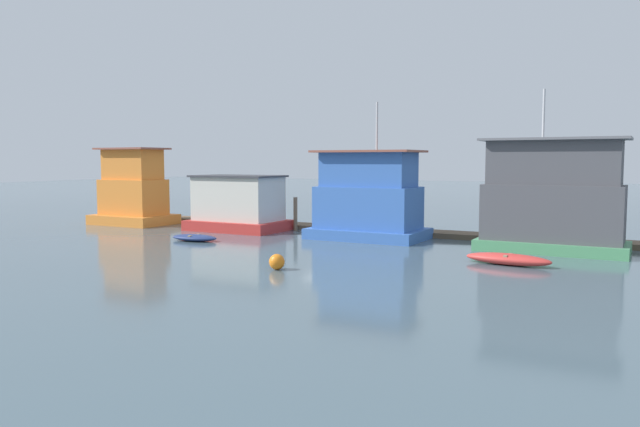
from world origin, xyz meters
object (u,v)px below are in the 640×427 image
object	(u,v)px
houseboat_blue	(368,199)
dinghy_navy	(194,238)
mooring_post_near_right	(295,214)
buoy_orange	(277,262)
houseboat_green	(553,199)
houseboat_red	(238,204)
mooring_post_far_right	(271,218)
dinghy_red	(508,259)
houseboat_orange	(133,191)

from	to	relation	value
houseboat_blue	dinghy_navy	xyz separation A→B (m)	(-8.04, -5.52, -2.06)
dinghy_navy	mooring_post_near_right	size ratio (longest dim) A/B	1.36
dinghy_navy	mooring_post_near_right	world-z (taller)	mooring_post_near_right
buoy_orange	houseboat_green	bearing A→B (deg)	49.84
mooring_post_near_right	houseboat_red	bearing A→B (deg)	-153.12
houseboat_red	mooring_post_near_right	bearing A→B (deg)	26.88
houseboat_blue	buoy_orange	distance (m)	11.25
mooring_post_far_right	mooring_post_near_right	world-z (taller)	mooring_post_near_right
houseboat_red	mooring_post_near_right	xyz separation A→B (m)	(3.25, 1.65, -0.59)
houseboat_blue	houseboat_red	bearing A→B (deg)	179.96
dinghy_red	mooring_post_near_right	xyz separation A→B (m)	(-14.69, 7.02, 0.81)
dinghy_red	mooring_post_far_right	bearing A→B (deg)	157.01
mooring_post_far_right	dinghy_navy	bearing A→B (deg)	-93.16
houseboat_blue	dinghy_red	size ratio (longest dim) A/B	2.05
dinghy_navy	houseboat_blue	bearing A→B (deg)	34.46
houseboat_red	dinghy_red	bearing A→B (deg)	-16.67
houseboat_orange	houseboat_red	size ratio (longest dim) A/B	0.88
dinghy_navy	mooring_post_far_right	size ratio (longest dim) A/B	2.09
dinghy_navy	dinghy_red	distance (m)	16.94
houseboat_orange	buoy_orange	xyz separation A→B (m)	(18.56, -10.65, -1.96)
houseboat_green	mooring_post_near_right	distance (m)	15.91
houseboat_red	houseboat_green	world-z (taller)	houseboat_green
houseboat_orange	houseboat_blue	distance (m)	17.69
houseboat_orange	dinghy_red	size ratio (longest dim) A/B	1.43
dinghy_navy	mooring_post_far_right	bearing A→B (deg)	86.84
houseboat_orange	houseboat_green	bearing A→B (deg)	0.19
dinghy_red	mooring_post_near_right	distance (m)	16.30
dinghy_navy	mooring_post_far_right	world-z (taller)	mooring_post_far_right
dinghy_red	mooring_post_far_right	size ratio (longest dim) A/B	2.73
houseboat_orange	mooring_post_far_right	bearing A→B (deg)	11.54
mooring_post_near_right	dinghy_navy	bearing A→B (deg)	-107.44
houseboat_red	houseboat_blue	size ratio (longest dim) A/B	0.78
houseboat_orange	mooring_post_near_right	bearing A→B (deg)	9.78
houseboat_green	mooring_post_far_right	xyz separation A→B (m)	(-17.57, 1.96, -1.88)
dinghy_red	buoy_orange	bearing A→B (deg)	-144.73
houseboat_red	buoy_orange	xyz separation A→B (m)	(9.90, -11.06, -1.32)
mooring_post_far_right	houseboat_green	bearing A→B (deg)	-6.37
houseboat_orange	buoy_orange	distance (m)	21.49
dinghy_red	mooring_post_near_right	bearing A→B (deg)	154.46
houseboat_green	mooring_post_near_right	world-z (taller)	houseboat_green
houseboat_orange	mooring_post_far_right	distance (m)	10.38
houseboat_green	mooring_post_far_right	size ratio (longest dim) A/B	5.76
dinghy_navy	mooring_post_near_right	distance (m)	7.57
houseboat_orange	houseboat_green	world-z (taller)	houseboat_green
dinghy_red	mooring_post_far_right	world-z (taller)	mooring_post_far_right
houseboat_green	houseboat_red	bearing A→B (deg)	179.05
houseboat_green	buoy_orange	size ratio (longest dim) A/B	12.17
buoy_orange	dinghy_navy	bearing A→B (deg)	148.15
mooring_post_far_right	mooring_post_near_right	distance (m)	1.89
dinghy_red	buoy_orange	xyz separation A→B (m)	(-8.04, -5.68, 0.08)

